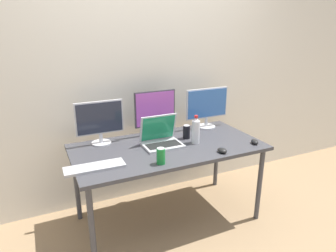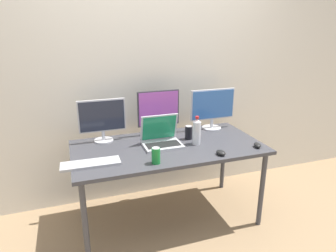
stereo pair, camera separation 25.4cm
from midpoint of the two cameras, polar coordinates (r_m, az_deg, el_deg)
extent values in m
plane|color=#9E7F5B|center=(2.97, 2.57, -17.15)|extent=(16.00, 16.00, 0.00)
cube|color=silver|center=(3.00, -1.23, 10.30)|extent=(7.00, 0.08, 2.60)
cylinder|color=#424247|center=(2.34, -12.38, -17.96)|extent=(0.04, 0.04, 0.71)
cylinder|color=#424247|center=(2.86, 19.95, -11.41)|extent=(0.04, 0.04, 0.71)
cylinder|color=#424247|center=(2.93, -14.08, -10.02)|extent=(0.04, 0.04, 0.71)
cylinder|color=#424247|center=(3.36, 12.62, -6.06)|extent=(0.04, 0.04, 0.71)
cube|color=#3D3D42|center=(2.61, 2.79, -4.11)|extent=(1.63, 0.82, 0.03)
cylinder|color=silver|center=(2.74, -9.57, -2.75)|extent=(0.17, 0.17, 0.01)
cylinder|color=silver|center=(2.72, -9.62, -1.82)|extent=(0.03, 0.03, 0.08)
cube|color=silver|center=(2.67, -9.83, 1.93)|extent=(0.41, 0.02, 0.29)
cube|color=#232838|center=(2.65, -9.79, 1.85)|extent=(0.39, 0.01, 0.27)
cylinder|color=#38383D|center=(2.89, 0.73, -1.38)|extent=(0.22, 0.22, 0.01)
cylinder|color=#38383D|center=(2.87, 0.73, -0.57)|extent=(0.03, 0.03, 0.07)
cube|color=#38383D|center=(2.81, 0.75, 3.38)|extent=(0.40, 0.02, 0.34)
cube|color=#A54CB2|center=(2.80, 0.84, 3.32)|extent=(0.38, 0.01, 0.31)
cylinder|color=silver|center=(3.08, 10.63, -0.37)|extent=(0.19, 0.19, 0.01)
cylinder|color=silver|center=(3.07, 10.69, 0.53)|extent=(0.03, 0.03, 0.09)
cube|color=silver|center=(3.02, 10.91, 4.06)|extent=(0.46, 0.02, 0.30)
cube|color=#3366B2|center=(3.00, 11.03, 4.00)|extent=(0.44, 0.01, 0.28)
cube|color=silver|center=(2.59, 1.73, -3.67)|extent=(0.33, 0.25, 0.02)
cube|color=black|center=(2.57, 1.88, -3.58)|extent=(0.29, 0.14, 0.00)
cube|color=silver|center=(2.63, 1.05, -0.30)|extent=(0.33, 0.07, 0.24)
cube|color=#1E8C59|center=(2.62, 1.10, -0.38)|extent=(0.30, 0.06, 0.22)
cube|color=#B2B2B7|center=(2.29, -11.45, -7.12)|extent=(0.44, 0.15, 0.02)
ellipsoid|color=black|center=(2.71, 19.26, -3.51)|extent=(0.08, 0.11, 0.04)
ellipsoid|color=black|center=(2.48, 12.96, -5.03)|extent=(0.08, 0.10, 0.04)
cylinder|color=silver|center=(2.63, 8.25, -1.38)|extent=(0.07, 0.07, 0.20)
cone|color=silver|center=(2.59, 8.36, 1.05)|extent=(0.06, 0.06, 0.03)
cylinder|color=red|center=(2.58, 8.39, 1.58)|extent=(0.03, 0.03, 0.02)
cylinder|color=black|center=(2.75, 6.59, -1.32)|extent=(0.07, 0.07, 0.12)
cylinder|color=silver|center=(2.73, 6.64, -0.07)|extent=(0.06, 0.06, 0.00)
cylinder|color=#197F33|center=(2.26, 0.92, -5.76)|extent=(0.07, 0.07, 0.12)
cylinder|color=silver|center=(2.23, 0.93, -4.29)|extent=(0.06, 0.06, 0.00)
camera|label=1|loc=(0.13, -87.14, 0.96)|focal=32.00mm
camera|label=2|loc=(0.13, 92.86, -0.96)|focal=32.00mm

